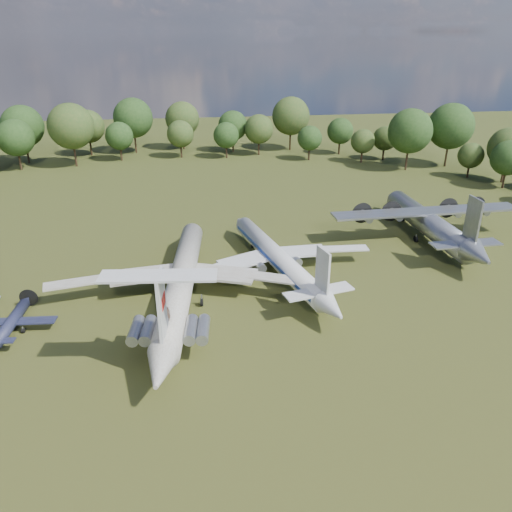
{
  "coord_description": "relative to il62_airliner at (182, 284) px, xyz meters",
  "views": [
    {
      "loc": [
        0.71,
        -61.22,
        32.26
      ],
      "look_at": [
        8.83,
        -1.35,
        5.0
      ],
      "focal_mm": 35.0,
      "sensor_mm": 36.0,
      "label": 1
    }
  ],
  "objects": [
    {
      "name": "il62_airliner",
      "position": [
        0.0,
        0.0,
        0.0
      ],
      "size": [
        39.76,
        49.18,
        4.49
      ],
      "primitive_type": null,
      "rotation": [
        0.0,
        0.0,
        -0.1
      ],
      "color": "beige",
      "rests_on": "ground"
    },
    {
      "name": "person_on_il62",
      "position": [
        -1.3,
        -12.51,
        3.09
      ],
      "size": [
        0.66,
        0.47,
        1.68
      ],
      "primitive_type": "imported",
      "rotation": [
        0.0,
        0.0,
        3.26
      ],
      "color": "#8B5F46",
      "rests_on": "il62_airliner"
    },
    {
      "name": "small_prop_west",
      "position": [
        -19.78,
        -5.22,
        -1.26
      ],
      "size": [
        10.71,
        14.08,
        1.98
      ],
      "primitive_type": null,
      "rotation": [
        0.0,
        0.0,
        -0.06
      ],
      "color": "#161A32",
      "rests_on": "ground"
    },
    {
      "name": "an12_transport",
      "position": [
        41.06,
        15.66,
        0.14
      ],
      "size": [
        33.66,
        37.35,
        4.77
      ],
      "primitive_type": null,
      "rotation": [
        0.0,
        0.0,
        0.03
      ],
      "color": "#ACAEB4",
      "rests_on": "ground"
    },
    {
      "name": "ground",
      "position": [
        1.14,
        2.85,
        -2.25
      ],
      "size": [
        300.0,
        300.0,
        0.0
      ],
      "primitive_type": "plane",
      "color": "#233612",
      "rests_on": "ground"
    },
    {
      "name": "tu104_jet",
      "position": [
        13.68,
        6.12,
        -0.31
      ],
      "size": [
        37.27,
        44.45,
        3.88
      ],
      "primitive_type": null,
      "rotation": [
        0.0,
        0.0,
        0.23
      ],
      "color": "silver",
      "rests_on": "ground"
    }
  ]
}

